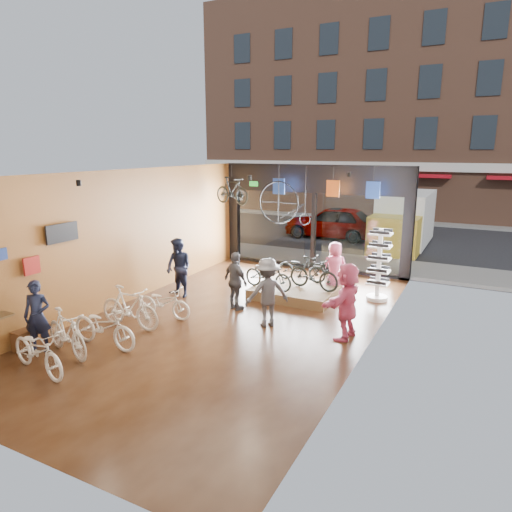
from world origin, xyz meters
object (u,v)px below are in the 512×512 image
Objects in this scene: floor_bike_0 at (38,351)px; customer_4 at (335,268)px; penny_farthing at (287,205)px; customer_5 at (347,301)px; street_car at (333,222)px; customer_3 at (267,292)px; box_truck at (402,222)px; display_bike_left at (268,275)px; display_bike_mid at (314,273)px; floor_bike_2 at (104,327)px; floor_bike_3 at (129,307)px; customer_1 at (179,268)px; floor_bike_1 at (67,333)px; customer_2 at (236,281)px; sunglasses_rack at (379,265)px; floor_bike_4 at (164,302)px; display_bike_right at (301,268)px; display_platform at (295,292)px; hung_bike at (232,191)px; customer_0 at (37,316)px.

floor_bike_0 is 8.46m from customer_4.
customer_5 is at bearing -51.99° from penny_farthing.
customer_3 is (2.06, -11.86, 0.06)m from street_car.
street_car is at bearing -124.45° from customer_3.
street_car is at bearing -104.80° from customer_4.
box_truck is 3.78× the size of display_bike_left.
penny_farthing reaches higher than floor_bike_0.
street_car is 2.95× the size of display_bike_mid.
street_car is at bearing 23.91° from display_bike_mid.
box_truck reaches higher than floor_bike_2.
penny_farthing reaches higher than display_bike_left.
floor_bike_3 is 1.00× the size of customer_1.
display_bike_left is (2.21, 5.41, 0.22)m from floor_bike_1.
floor_bike_3 is 2.91m from customer_2.
sunglasses_rack is at bearing -55.45° from display_bike_left.
box_truck is 3.46× the size of customer_1.
display_bike_right is at bearing -35.83° from floor_bike_4.
customer_3 is (3.11, 3.47, 0.36)m from floor_bike_1.
street_car is at bearing 100.95° from display_platform.
sunglasses_rack is 5.72m from hung_bike.
customer_5 is (5.08, 3.61, 0.41)m from floor_bike_1.
sunglasses_rack reaches higher than floor_bike_0.
customer_3 reaches higher than customer_4.
penny_farthing reaches higher than floor_bike_4.
display_bike_right reaches higher than display_platform.
floor_bike_4 is (0.05, 2.05, -0.06)m from floor_bike_2.
sunglasses_rack reaches higher than street_car.
hung_bike is (-5.30, 3.93, 2.01)m from customer_5.
customer_5 is (1.65, -2.35, 0.13)m from display_bike_mid.
floor_bike_0 is 6.65m from customer_5.
customer_3 reaches higher than customer_0.
floor_bike_3 is at bearing -123.67° from display_platform.
floor_bike_4 is 0.66× the size of display_platform.
sunglasses_rack is (4.74, 6.09, 0.58)m from floor_bike_2.
floor_bike_0 is 1.53m from floor_bike_2.
hung_bike is (-0.66, 4.81, 2.51)m from floor_bike_4.
customer_3 reaches higher than floor_bike_1.
display_bike_left is 1.01× the size of display_bike_right.
floor_bike_1 is 1.05× the size of customer_0.
box_truck is 10.75m from customer_5.
customer_3 is 0.95× the size of penny_farthing.
display_platform is 1.52× the size of hung_bike.
display_platform is at bearing -24.24° from floor_bike_2.
street_car reaches higher than display_bike_mid.
display_bike_left is (1.77, 2.68, 0.31)m from floor_bike_4.
display_bike_mid is 1.00× the size of display_bike_right.
floor_bike_3 reaches higher than floor_bike_4.
floor_bike_4 reaches higher than display_platform.
floor_bike_1 is at bearing 20.80° from floor_bike_0.
sunglasses_rack is (4.99, 7.60, 0.59)m from floor_bike_0.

